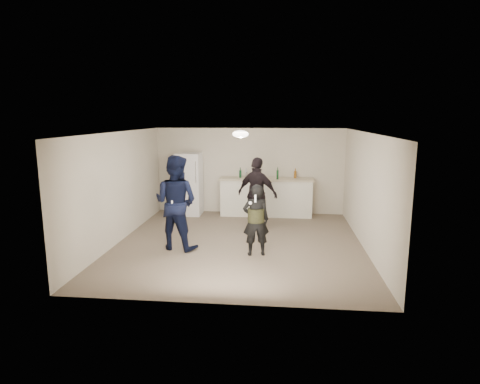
# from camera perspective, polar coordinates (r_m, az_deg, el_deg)

# --- Properties ---
(floor) EXTENTS (6.00, 6.00, 0.00)m
(floor) POSITION_cam_1_polar(r_m,az_deg,el_deg) (9.18, -0.13, -7.31)
(floor) COLOR #6B5B4C
(floor) RESTS_ON ground
(ceiling) EXTENTS (6.00, 6.00, 0.00)m
(ceiling) POSITION_cam_1_polar(r_m,az_deg,el_deg) (8.73, -0.13, 8.49)
(ceiling) COLOR silver
(ceiling) RESTS_ON wall_back
(wall_back) EXTENTS (6.00, 0.00, 6.00)m
(wall_back) POSITION_cam_1_polar(r_m,az_deg,el_deg) (11.82, 1.38, 3.01)
(wall_back) COLOR beige
(wall_back) RESTS_ON floor
(wall_front) EXTENTS (6.00, 0.00, 6.00)m
(wall_front) POSITION_cam_1_polar(r_m,az_deg,el_deg) (5.97, -3.12, -4.79)
(wall_front) COLOR beige
(wall_front) RESTS_ON floor
(wall_left) EXTENTS (0.00, 6.00, 6.00)m
(wall_left) POSITION_cam_1_polar(r_m,az_deg,el_deg) (9.55, -16.78, 0.68)
(wall_left) COLOR beige
(wall_left) RESTS_ON floor
(wall_right) EXTENTS (0.00, 6.00, 6.00)m
(wall_right) POSITION_cam_1_polar(r_m,az_deg,el_deg) (9.01, 17.53, 0.06)
(wall_right) COLOR beige
(wall_right) RESTS_ON floor
(counter) EXTENTS (2.60, 0.56, 1.05)m
(counter) POSITION_cam_1_polar(r_m,az_deg,el_deg) (11.59, 3.74, -0.81)
(counter) COLOR white
(counter) RESTS_ON floor
(counter_top) EXTENTS (2.68, 0.64, 0.04)m
(counter_top) POSITION_cam_1_polar(r_m,az_deg,el_deg) (11.49, 3.77, 1.86)
(counter_top) COLOR #C2BA97
(counter_top) RESTS_ON counter
(fridge) EXTENTS (0.70, 0.70, 1.80)m
(fridge) POSITION_cam_1_polar(r_m,az_deg,el_deg) (11.74, -7.24, 1.14)
(fridge) COLOR white
(fridge) RESTS_ON floor
(fridge_handle) EXTENTS (0.02, 0.02, 0.60)m
(fridge_handle) POSITION_cam_1_polar(r_m,az_deg,el_deg) (11.26, -6.32, 2.81)
(fridge_handle) COLOR silver
(fridge_handle) RESTS_ON fridge
(ceiling_dome) EXTENTS (0.36, 0.36, 0.16)m
(ceiling_dome) POSITION_cam_1_polar(r_m,az_deg,el_deg) (9.03, 0.06, 8.25)
(ceiling_dome) COLOR white
(ceiling_dome) RESTS_ON ceiling
(shaker) EXTENTS (0.08, 0.08, 0.17)m
(shaker) POSITION_cam_1_polar(r_m,az_deg,el_deg) (11.51, 0.91, 2.42)
(shaker) COLOR #B2B2B6
(shaker) RESTS_ON counter_top
(man) EXTENTS (1.16, 1.00, 2.04)m
(man) POSITION_cam_1_polar(r_m,az_deg,el_deg) (8.72, -9.12, -1.48)
(man) COLOR #0E173A
(man) RESTS_ON floor
(woman) EXTENTS (0.60, 0.46, 1.49)m
(woman) POSITION_cam_1_polar(r_m,az_deg,el_deg) (8.24, 2.28, -4.01)
(woman) COLOR black
(woman) RESTS_ON floor
(camo_shorts) EXTENTS (0.34, 0.34, 0.28)m
(camo_shorts) POSITION_cam_1_polar(r_m,az_deg,el_deg) (8.22, 2.29, -3.31)
(camo_shorts) COLOR #373C1B
(camo_shorts) RESTS_ON woman
(spectator) EXTENTS (1.17, 0.87, 1.85)m
(spectator) POSITION_cam_1_polar(r_m,az_deg,el_deg) (10.00, 2.48, -0.32)
(spectator) COLOR black
(spectator) RESTS_ON floor
(remote_man) EXTENTS (0.04, 0.04, 0.15)m
(remote_man) POSITION_cam_1_polar(r_m,az_deg,el_deg) (8.44, -9.61, -1.67)
(remote_man) COLOR white
(remote_man) RESTS_ON man
(nunchuk_man) EXTENTS (0.07, 0.07, 0.07)m
(nunchuk_man) POSITION_cam_1_polar(r_m,az_deg,el_deg) (8.46, -8.76, -2.11)
(nunchuk_man) COLOR white
(nunchuk_man) RESTS_ON man
(remote_woman) EXTENTS (0.04, 0.04, 0.15)m
(remote_woman) POSITION_cam_1_polar(r_m,az_deg,el_deg) (7.89, 2.20, -0.93)
(remote_woman) COLOR white
(remote_woman) RESTS_ON woman
(nunchuk_woman) EXTENTS (0.07, 0.07, 0.07)m
(nunchuk_woman) POSITION_cam_1_polar(r_m,az_deg,el_deg) (7.94, 1.49, -1.58)
(nunchuk_woman) COLOR white
(nunchuk_woman) RESTS_ON woman
(bottle_cluster) EXTENTS (1.65, 0.38, 0.26)m
(bottle_cluster) POSITION_cam_1_polar(r_m,az_deg,el_deg) (11.53, 3.72, 2.52)
(bottle_cluster) COLOR #8C5314
(bottle_cluster) RESTS_ON counter_top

